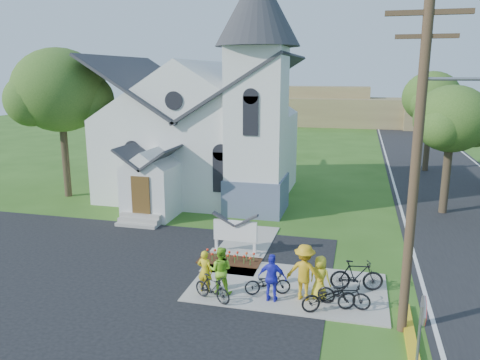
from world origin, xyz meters
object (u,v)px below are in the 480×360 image
(church_sign, at_px, (235,231))
(utility_pole, at_px, (419,156))
(cyclist_2, at_px, (272,278))
(stop_sign, at_px, (422,322))
(bike_2, at_px, (329,297))
(bike_1, at_px, (212,288))
(cyclist_4, at_px, (320,278))
(cyclist_3, at_px, (304,272))
(cyclist_1, at_px, (221,270))
(bike_0, at_px, (268,283))
(bike_4, at_px, (344,294))
(bike_3, at_px, (357,275))
(cyclist_0, at_px, (205,271))

(church_sign, bearing_deg, utility_pole, -35.60)
(cyclist_2, bearing_deg, church_sign, -57.59)
(stop_sign, distance_m, bike_2, 4.22)
(bike_1, distance_m, cyclist_4, 3.70)
(cyclist_3, bearing_deg, utility_pole, 166.67)
(church_sign, height_order, cyclist_1, cyclist_1)
(bike_0, distance_m, bike_4, 2.63)
(cyclist_1, bearing_deg, cyclist_4, -175.35)
(cyclist_1, distance_m, cyclist_4, 3.45)
(cyclist_2, bearing_deg, utility_pole, 170.88)
(stop_sign, bearing_deg, bike_4, 117.50)
(utility_pole, height_order, stop_sign, utility_pole)
(bike_1, xyz_separation_m, bike_3, (4.75, 2.03, 0.11))
(church_sign, height_order, cyclist_2, cyclist_2)
(bike_4, bearing_deg, bike_0, 93.94)
(utility_pole, height_order, bike_4, utility_pole)
(bike_1, distance_m, cyclist_2, 2.07)
(utility_pole, bearing_deg, cyclist_4, 153.21)
(cyclist_1, bearing_deg, cyclist_0, 1.31)
(church_sign, relative_size, bike_1, 1.45)
(bike_1, relative_size, cyclist_4, 0.98)
(cyclist_4, bearing_deg, bike_2, 136.14)
(bike_0, height_order, bike_4, bike_4)
(cyclist_1, bearing_deg, cyclist_3, -176.79)
(cyclist_0, bearing_deg, bike_1, 134.36)
(cyclist_1, height_order, cyclist_3, cyclist_3)
(utility_pole, height_order, bike_1, utility_pole)
(church_sign, xyz_separation_m, cyclist_0, (-0.10, -3.80, -0.21))
(stop_sign, height_order, bike_2, stop_sign)
(bike_0, xyz_separation_m, bike_1, (-1.74, -0.92, 0.03))
(bike_0, relative_size, cyclist_2, 0.97)
(bike_0, xyz_separation_m, cyclist_1, (-1.63, -0.28, 0.43))
(bike_2, height_order, bike_4, bike_2)
(church_sign, relative_size, cyclist_4, 1.42)
(stop_sign, bearing_deg, bike_3, 106.84)
(bike_0, xyz_separation_m, cyclist_3, (1.27, -0.00, 0.56))
(bike_1, relative_size, bike_4, 0.86)
(cyclist_0, relative_size, cyclist_3, 0.78)
(church_sign, relative_size, bike_3, 1.17)
(utility_pole, xyz_separation_m, bike_1, (-6.20, 0.30, -4.90))
(cyclist_2, distance_m, cyclist_4, 1.65)
(utility_pole, distance_m, cyclist_4, 5.47)
(church_sign, distance_m, cyclist_1, 3.80)
(bike_1, bearing_deg, bike_4, -58.01)
(cyclist_4, bearing_deg, bike_0, 25.57)
(cyclist_3, xyz_separation_m, bike_4, (1.35, -0.24, -0.52))
(cyclist_1, relative_size, bike_4, 0.97)
(cyclist_0, relative_size, bike_1, 1.01)
(church_sign, relative_size, cyclist_2, 1.31)
(stop_sign, relative_size, bike_1, 1.63)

